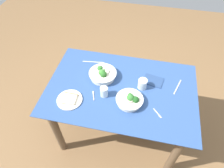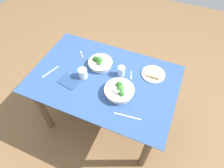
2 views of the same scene
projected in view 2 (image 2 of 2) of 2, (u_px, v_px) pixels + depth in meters
name	position (u px, v px, depth m)	size (l,w,h in m)	color
ground_plane	(106.00, 118.00, 2.29)	(6.00, 6.00, 0.00)	brown
dining_table	(104.00, 87.00, 1.80)	(1.30, 0.85, 0.75)	#2D4C84
broccoli_bowl_far	(100.00, 63.00, 1.77)	(0.22, 0.22, 0.10)	silver
broccoli_bowl_near	(119.00, 91.00, 1.57)	(0.25, 0.25, 0.10)	silver
bread_side_plate	(153.00, 74.00, 1.71)	(0.21, 0.21, 0.03)	silver
water_glass_center	(83.00, 73.00, 1.67)	(0.08, 0.08, 0.09)	silver
water_glass_side	(121.00, 71.00, 1.69)	(0.06, 0.06, 0.09)	silver
fork_by_far_bowl	(82.00, 54.00, 1.88)	(0.07, 0.08, 0.00)	#B7B7BC
fork_by_near_bowl	(131.00, 75.00, 1.71)	(0.04, 0.09, 0.00)	#B7B7BC
table_knife_left	(50.00, 72.00, 1.74)	(0.19, 0.01, 0.00)	#B7B7BC
table_knife_right	(127.00, 116.00, 1.46)	(0.21, 0.01, 0.00)	#B7B7BC
napkin_folded_upper	(69.00, 81.00, 1.67)	(0.17, 0.13, 0.01)	navy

